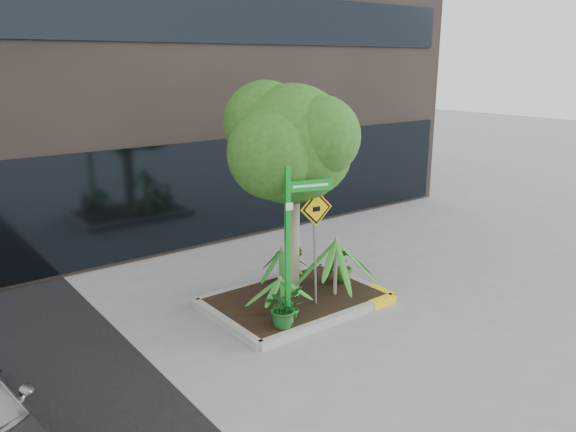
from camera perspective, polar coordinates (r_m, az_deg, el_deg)
ground at (r=10.81m, az=0.89°, el=-9.67°), size 80.00×80.00×0.00m
planter at (r=11.09m, az=0.96°, el=-8.41°), size 3.35×2.36×0.15m
tree at (r=10.37m, az=0.36°, el=7.29°), size 2.84×2.52×4.27m
palm_front at (r=10.84m, az=4.90°, el=-2.48°), size 1.34×1.34×1.48m
palm_left at (r=10.12m, az=-0.84°, el=-6.42°), size 0.81×0.81×0.90m
palm_back at (r=11.58m, az=-0.64°, el=-3.44°), size 0.83×0.83×0.92m
shrub_a at (r=9.79m, az=-0.50°, el=-9.19°), size 0.80×0.80×0.71m
shrub_b at (r=11.72m, az=5.62°, el=-4.97°), size 0.54×0.54×0.73m
shrub_c at (r=10.06m, az=0.55°, el=-8.74°), size 0.42×0.42×0.63m
shrub_d at (r=11.87m, az=0.51°, el=-4.60°), size 0.56×0.56×0.73m
street_sign_post at (r=9.50m, az=0.17°, el=-1.44°), size 0.84×1.03×2.95m
cattle_sign at (r=10.30m, az=2.83°, el=-1.21°), size 0.67×0.16×2.20m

